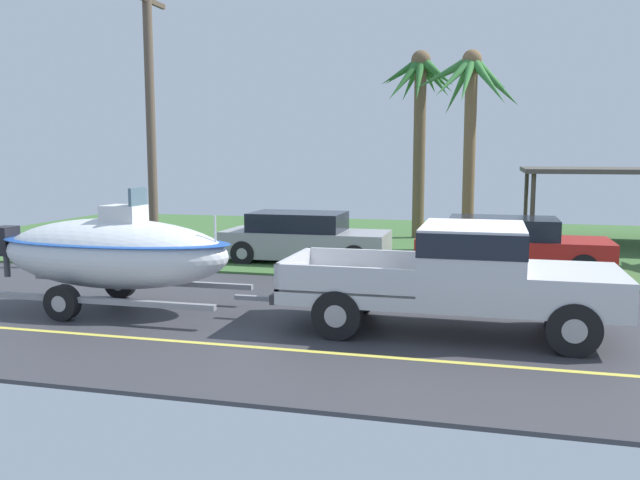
% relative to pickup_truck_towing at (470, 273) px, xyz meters
% --- Properties ---
extents(ground, '(36.00, 22.00, 0.11)m').
position_rel_pickup_truck_towing_xyz_m(ground, '(-0.09, 8.51, -1.02)').
color(ground, '#38383D').
extents(pickup_truck_towing, '(5.64, 2.09, 1.80)m').
position_rel_pickup_truck_towing_xyz_m(pickup_truck_towing, '(0.00, 0.00, 0.00)').
color(pickup_truck_towing, silver).
rests_on(pickup_truck_towing, ground).
extents(boat_on_trailer, '(5.90, 2.14, 2.33)m').
position_rel_pickup_truck_towing_xyz_m(boat_on_trailer, '(-6.56, 0.00, 0.09)').
color(boat_on_trailer, gray).
rests_on(boat_on_trailer, ground).
extents(parked_sedan_near, '(4.44, 1.83, 1.38)m').
position_rel_pickup_truck_towing_xyz_m(parked_sedan_near, '(-4.58, 6.17, -0.34)').
color(parked_sedan_near, '#99999E').
rests_on(parked_sedan_near, ground).
extents(parked_sedan_far, '(4.64, 1.90, 1.38)m').
position_rel_pickup_truck_towing_xyz_m(parked_sedan_far, '(0.78, 5.99, -0.34)').
color(parked_sedan_far, '#B21E19').
rests_on(parked_sedan_far, ground).
extents(palm_tree_near_left, '(3.31, 3.31, 6.01)m').
position_rel_pickup_truck_towing_xyz_m(palm_tree_near_left, '(-0.38, 9.59, 3.52)').
color(palm_tree_near_left, brown).
rests_on(palm_tree_near_left, ground).
extents(palm_tree_mid, '(2.75, 2.90, 6.42)m').
position_rel_pickup_truck_towing_xyz_m(palm_tree_mid, '(-2.14, 12.05, 3.75)').
color(palm_tree_mid, brown).
rests_on(palm_tree_mid, ground).
extents(utility_pole, '(0.24, 1.80, 7.44)m').
position_rel_pickup_truck_towing_xyz_m(utility_pole, '(-8.35, 4.87, 2.86)').
color(utility_pole, brown).
rests_on(utility_pole, ground).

